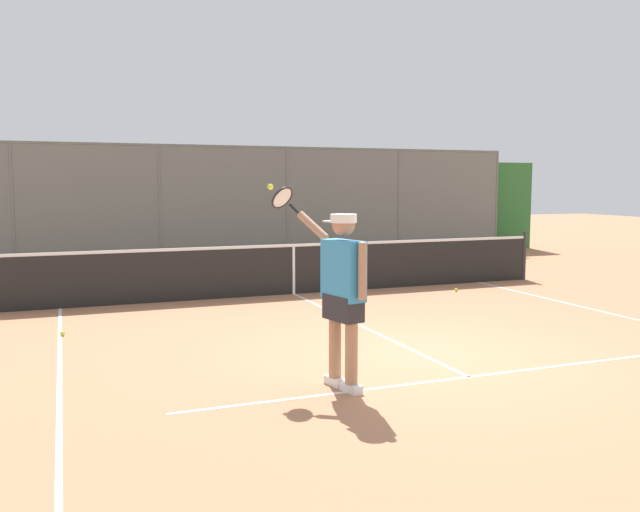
# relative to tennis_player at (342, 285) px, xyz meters

# --- Properties ---
(ground_plane) EXTENTS (60.00, 60.00, 0.00)m
(ground_plane) POSITION_rel_tennis_player_xyz_m (-1.46, -0.86, -1.08)
(ground_plane) COLOR #B27551
(court_line_markings) EXTENTS (8.41, 10.78, 0.01)m
(court_line_markings) POSITION_rel_tennis_player_xyz_m (-1.46, 0.41, -1.08)
(court_line_markings) COLOR white
(court_line_markings) RESTS_ON ground
(fence_backdrop) EXTENTS (20.28, 1.37, 3.12)m
(fence_backdrop) POSITION_rel_tennis_player_xyz_m (-1.46, -11.98, 0.29)
(fence_backdrop) COLOR slate
(fence_backdrop) RESTS_ON ground
(tennis_net) EXTENTS (10.81, 0.09, 1.07)m
(tennis_net) POSITION_rel_tennis_player_xyz_m (-1.46, -5.78, -0.59)
(tennis_net) COLOR #2D2D2D
(tennis_net) RESTS_ON ground
(tennis_player) EXTENTS (0.70, 1.38, 2.11)m
(tennis_player) POSITION_rel_tennis_player_xyz_m (0.00, 0.00, 0.00)
(tennis_player) COLOR silver
(tennis_player) RESTS_ON ground
(tennis_ball_near_net) EXTENTS (0.07, 0.07, 0.07)m
(tennis_ball_near_net) POSITION_rel_tennis_player_xyz_m (-4.53, -4.91, -1.05)
(tennis_ball_near_net) COLOR #C1D138
(tennis_ball_near_net) RESTS_ON ground
(tennis_ball_near_baseline) EXTENTS (0.07, 0.07, 0.07)m
(tennis_ball_near_baseline) POSITION_rel_tennis_player_xyz_m (2.69, -3.59, -1.05)
(tennis_ball_near_baseline) COLOR #C1D138
(tennis_ball_near_baseline) RESTS_ON ground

